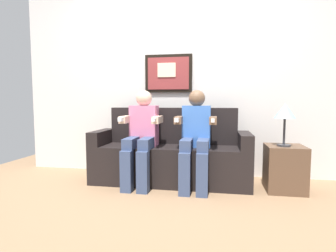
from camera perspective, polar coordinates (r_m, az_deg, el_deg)
The scene contains 7 objects.
ground_plane at distance 3.08m, azimuth -0.50°, elevation -13.33°, with size 5.55×5.55×0.00m, color #8C6B4C.
back_wall_assembly at distance 3.69m, azimuth 1.66°, elevation 10.17°, with size 4.27×0.10×2.60m.
couch at distance 3.31m, azimuth 0.54°, elevation -6.44°, with size 1.87×0.58×0.90m.
person_on_left at distance 3.17m, azimuth -5.59°, elevation -1.59°, with size 0.46×0.56×1.11m.
person_on_right at distance 3.06m, azimuth 5.84°, elevation -1.83°, with size 0.46×0.56×1.11m.
side_table_right at distance 3.26m, azimuth 23.30°, elevation -8.14°, with size 0.40×0.40×0.50m.
table_lamp at distance 3.13m, azimuth 23.36°, elevation 2.57°, with size 0.22×0.22×0.46m.
Camera 1 is at (0.54, -2.87, 0.97)m, focal length 29.01 mm.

